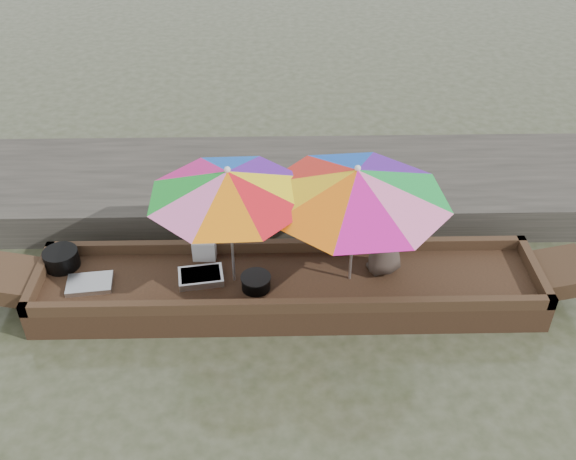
{
  "coord_description": "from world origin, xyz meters",
  "views": [
    {
      "loc": [
        -0.12,
        -5.8,
        5.34
      ],
      "look_at": [
        0.0,
        0.1,
        1.0
      ],
      "focal_mm": 40.0,
      "sensor_mm": 36.0,
      "label": 1
    }
  ],
  "objects_px": {
    "cooking_pot": "(61,259)",
    "umbrella_stern": "(353,226)",
    "boat_hull": "(288,290)",
    "charcoal_grill": "(256,283)",
    "tray_crayfish": "(201,277)",
    "tray_scallop": "(90,284)",
    "supply_bag": "(205,248)",
    "vendor": "(386,231)",
    "umbrella_bow": "(231,227)"
  },
  "relations": [
    {
      "from": "boat_hull",
      "to": "supply_bag",
      "type": "relative_size",
      "value": 21.38
    },
    {
      "from": "tray_scallop",
      "to": "supply_bag",
      "type": "distance_m",
      "value": 1.41
    },
    {
      "from": "charcoal_grill",
      "to": "umbrella_bow",
      "type": "xyz_separation_m",
      "value": [
        -0.26,
        0.15,
        0.7
      ]
    },
    {
      "from": "tray_scallop",
      "to": "umbrella_stern",
      "type": "relative_size",
      "value": 0.25
    },
    {
      "from": "tray_crayfish",
      "to": "charcoal_grill",
      "type": "xyz_separation_m",
      "value": [
        0.66,
        -0.16,
        0.03
      ]
    },
    {
      "from": "charcoal_grill",
      "to": "vendor",
      "type": "relative_size",
      "value": 0.29
    },
    {
      "from": "vendor",
      "to": "tray_scallop",
      "type": "bearing_deg",
      "value": -21.7
    },
    {
      "from": "boat_hull",
      "to": "charcoal_grill",
      "type": "relative_size",
      "value": 17.91
    },
    {
      "from": "charcoal_grill",
      "to": "tray_crayfish",
      "type": "bearing_deg",
      "value": 166.25
    },
    {
      "from": "charcoal_grill",
      "to": "umbrella_stern",
      "type": "relative_size",
      "value": 0.16
    },
    {
      "from": "tray_crayfish",
      "to": "boat_hull",
      "type": "bearing_deg",
      "value": -0.35
    },
    {
      "from": "tray_scallop",
      "to": "charcoal_grill",
      "type": "height_order",
      "value": "charcoal_grill"
    },
    {
      "from": "tray_scallop",
      "to": "supply_bag",
      "type": "height_order",
      "value": "supply_bag"
    },
    {
      "from": "tray_scallop",
      "to": "supply_bag",
      "type": "xyz_separation_m",
      "value": [
        1.31,
        0.52,
        0.1
      ]
    },
    {
      "from": "boat_hull",
      "to": "tray_crayfish",
      "type": "height_order",
      "value": "tray_crayfish"
    },
    {
      "from": "cooking_pot",
      "to": "umbrella_bow",
      "type": "height_order",
      "value": "umbrella_bow"
    },
    {
      "from": "boat_hull",
      "to": "umbrella_stern",
      "type": "height_order",
      "value": "umbrella_stern"
    },
    {
      "from": "boat_hull",
      "to": "supply_bag",
      "type": "xyz_separation_m",
      "value": [
        -1.02,
        0.45,
        0.3
      ]
    },
    {
      "from": "supply_bag",
      "to": "vendor",
      "type": "height_order",
      "value": "vendor"
    },
    {
      "from": "charcoal_grill",
      "to": "boat_hull",
      "type": "bearing_deg",
      "value": 22.14
    },
    {
      "from": "vendor",
      "to": "boat_hull",
      "type": "bearing_deg",
      "value": -17.88
    },
    {
      "from": "umbrella_bow",
      "to": "tray_crayfish",
      "type": "bearing_deg",
      "value": 179.08
    },
    {
      "from": "tray_scallop",
      "to": "charcoal_grill",
      "type": "bearing_deg",
      "value": -2.42
    },
    {
      "from": "tray_crayfish",
      "to": "charcoal_grill",
      "type": "distance_m",
      "value": 0.68
    },
    {
      "from": "cooking_pot",
      "to": "tray_crayfish",
      "type": "bearing_deg",
      "value": -9.81
    },
    {
      "from": "supply_bag",
      "to": "umbrella_stern",
      "type": "xyz_separation_m",
      "value": [
        1.75,
        -0.45,
        0.65
      ]
    },
    {
      "from": "charcoal_grill",
      "to": "supply_bag",
      "type": "xyz_separation_m",
      "value": [
        -0.64,
        0.6,
        0.05
      ]
    },
    {
      "from": "cooking_pot",
      "to": "umbrella_stern",
      "type": "distance_m",
      "value": 3.55
    },
    {
      "from": "boat_hull",
      "to": "charcoal_grill",
      "type": "bearing_deg",
      "value": -157.86
    },
    {
      "from": "cooking_pot",
      "to": "tray_scallop",
      "type": "bearing_deg",
      "value": -42.26
    },
    {
      "from": "boat_hull",
      "to": "supply_bag",
      "type": "distance_m",
      "value": 1.16
    },
    {
      "from": "umbrella_bow",
      "to": "tray_scallop",
      "type": "bearing_deg",
      "value": -177.57
    },
    {
      "from": "tray_scallop",
      "to": "charcoal_grill",
      "type": "xyz_separation_m",
      "value": [
        1.95,
        -0.08,
        0.05
      ]
    },
    {
      "from": "cooking_pot",
      "to": "tray_crayfish",
      "type": "distance_m",
      "value": 1.73
    },
    {
      "from": "tray_crayfish",
      "to": "vendor",
      "type": "relative_size",
      "value": 0.45
    },
    {
      "from": "charcoal_grill",
      "to": "vendor",
      "type": "distance_m",
      "value": 1.63
    },
    {
      "from": "charcoal_grill",
      "to": "umbrella_stern",
      "type": "height_order",
      "value": "umbrella_stern"
    },
    {
      "from": "tray_scallop",
      "to": "vendor",
      "type": "relative_size",
      "value": 0.45
    },
    {
      "from": "cooking_pot",
      "to": "vendor",
      "type": "distance_m",
      "value": 3.92
    },
    {
      "from": "cooking_pot",
      "to": "tray_crayfish",
      "type": "relative_size",
      "value": 0.8
    },
    {
      "from": "umbrella_bow",
      "to": "supply_bag",
      "type": "bearing_deg",
      "value": 130.3
    },
    {
      "from": "boat_hull",
      "to": "vendor",
      "type": "height_order",
      "value": "vendor"
    },
    {
      "from": "boat_hull",
      "to": "cooking_pot",
      "type": "relative_size",
      "value": 14.3
    },
    {
      "from": "tray_crayfish",
      "to": "umbrella_bow",
      "type": "distance_m",
      "value": 0.83
    },
    {
      "from": "boat_hull",
      "to": "umbrella_stern",
      "type": "bearing_deg",
      "value": 0.0
    },
    {
      "from": "cooking_pot",
      "to": "umbrella_bow",
      "type": "xyz_separation_m",
      "value": [
        2.1,
        -0.3,
        0.66
      ]
    },
    {
      "from": "boat_hull",
      "to": "umbrella_bow",
      "type": "height_order",
      "value": "umbrella_bow"
    },
    {
      "from": "tray_crayfish",
      "to": "vendor",
      "type": "bearing_deg",
      "value": 3.76
    },
    {
      "from": "tray_scallop",
      "to": "umbrella_stern",
      "type": "height_order",
      "value": "umbrella_stern"
    },
    {
      "from": "tray_scallop",
      "to": "tray_crayfish",
      "type": "bearing_deg",
      "value": 3.45
    }
  ]
}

